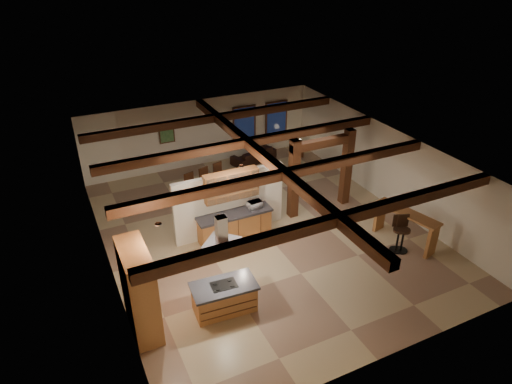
# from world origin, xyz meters

# --- Properties ---
(ground) EXTENTS (12.00, 12.00, 0.00)m
(ground) POSITION_xyz_m (0.00, 0.00, 0.00)
(ground) COLOR tan
(ground) RESTS_ON ground
(room_walls) EXTENTS (12.00, 12.00, 12.00)m
(room_walls) POSITION_xyz_m (0.00, 0.00, 1.78)
(room_walls) COLOR silver
(room_walls) RESTS_ON ground
(ceiling_beams) EXTENTS (10.00, 12.00, 0.28)m
(ceiling_beams) POSITION_xyz_m (0.00, 0.00, 2.76)
(ceiling_beams) COLOR #401B10
(ceiling_beams) RESTS_ON room_walls
(timber_posts) EXTENTS (2.50, 0.30, 2.90)m
(timber_posts) POSITION_xyz_m (2.50, 0.50, 1.76)
(timber_posts) COLOR #401B10
(timber_posts) RESTS_ON ground
(partition_wall) EXTENTS (3.80, 0.18, 2.20)m
(partition_wall) POSITION_xyz_m (-1.00, 0.50, 1.10)
(partition_wall) COLOR silver
(partition_wall) RESTS_ON ground
(pantry_cabinet) EXTENTS (0.67, 1.60, 2.40)m
(pantry_cabinet) POSITION_xyz_m (-4.67, -2.60, 1.20)
(pantry_cabinet) COLOR #A36234
(pantry_cabinet) RESTS_ON ground
(back_counter) EXTENTS (2.50, 0.66, 0.94)m
(back_counter) POSITION_xyz_m (-1.00, 0.11, 0.48)
(back_counter) COLOR #A36234
(back_counter) RESTS_ON ground
(upper_display_cabinet) EXTENTS (1.80, 0.36, 0.95)m
(upper_display_cabinet) POSITION_xyz_m (-1.00, 0.31, 1.85)
(upper_display_cabinet) COLOR #A36234
(upper_display_cabinet) RESTS_ON partition_wall
(range_hood) EXTENTS (1.10, 1.10, 1.40)m
(range_hood) POSITION_xyz_m (-2.59, -2.88, 1.78)
(range_hood) COLOR silver
(range_hood) RESTS_ON room_walls
(back_windows) EXTENTS (2.70, 0.07, 1.70)m
(back_windows) POSITION_xyz_m (2.80, 5.93, 1.50)
(back_windows) COLOR #401B10
(back_windows) RESTS_ON room_walls
(framed_art) EXTENTS (0.65, 0.05, 0.85)m
(framed_art) POSITION_xyz_m (-1.50, 5.94, 1.70)
(framed_art) COLOR #401B10
(framed_art) RESTS_ON room_walls
(recessed_cans) EXTENTS (3.16, 2.46, 0.03)m
(recessed_cans) POSITION_xyz_m (-2.53, -1.93, 2.87)
(recessed_cans) COLOR silver
(recessed_cans) RESTS_ON room_walls
(kitchen_island) EXTENTS (1.76, 1.02, 0.84)m
(kitchen_island) POSITION_xyz_m (-2.59, -2.88, 0.42)
(kitchen_island) COLOR #A36234
(kitchen_island) RESTS_ON ground
(dining_table) EXTENTS (1.86, 1.22, 0.61)m
(dining_table) POSITION_xyz_m (-0.76, 2.88, 0.30)
(dining_table) COLOR #3A160E
(dining_table) RESTS_ON ground
(sofa) EXTENTS (2.20, 1.33, 0.60)m
(sofa) POSITION_xyz_m (2.12, 5.23, 0.30)
(sofa) COLOR black
(sofa) RESTS_ON ground
(microwave) EXTENTS (0.47, 0.33, 0.25)m
(microwave) POSITION_xyz_m (-0.26, 0.11, 1.06)
(microwave) COLOR silver
(microwave) RESTS_ON back_counter
(bar_counter) EXTENTS (1.05, 2.22, 1.13)m
(bar_counter) POSITION_xyz_m (3.82, -2.51, 0.76)
(bar_counter) COLOR #A36234
(bar_counter) RESTS_ON ground
(side_table) EXTENTS (0.51, 0.51, 0.50)m
(side_table) POSITION_xyz_m (4.19, 4.85, 0.25)
(side_table) COLOR #401B10
(side_table) RESTS_ON ground
(table_lamp) EXTENTS (0.26, 0.26, 0.31)m
(table_lamp) POSITION_xyz_m (4.19, 4.85, 0.72)
(table_lamp) COLOR black
(table_lamp) RESTS_ON side_table
(bar_stool_a) EXTENTS (0.46, 0.47, 1.22)m
(bar_stool_a) POSITION_xyz_m (3.32, -2.75, 0.62)
(bar_stool_a) COLOR black
(bar_stool_a) RESTS_ON ground
(bar_stool_b) EXTENTS (0.45, 0.46, 1.23)m
(bar_stool_b) POSITION_xyz_m (3.44, -2.82, 0.63)
(bar_stool_b) COLOR black
(bar_stool_b) RESTS_ON ground
(dining_chairs) EXTENTS (2.17, 2.17, 1.14)m
(dining_chairs) POSITION_xyz_m (-0.76, 2.88, 0.58)
(dining_chairs) COLOR #401B10
(dining_chairs) RESTS_ON ground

